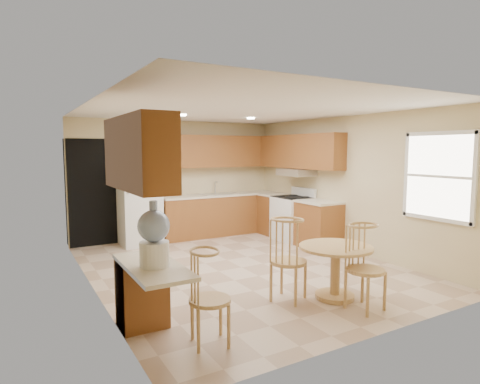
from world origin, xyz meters
TOP-DOWN VIEW (x-y plane):
  - floor at (0.00, 0.00)m, footprint 5.50×5.50m
  - ceiling at (0.00, 0.00)m, footprint 4.50×5.50m
  - wall_back at (0.00, 2.75)m, footprint 4.50×0.02m
  - wall_front at (0.00, -2.75)m, footprint 4.50×0.02m
  - wall_left at (-2.25, 0.00)m, footprint 0.02×5.50m
  - wall_right at (2.25, 0.00)m, footprint 0.02×5.50m
  - doorway at (-1.75, 2.73)m, footprint 0.90×0.02m
  - base_cab_back at (0.88, 2.45)m, footprint 2.75×0.60m
  - counter_back at (0.88, 2.45)m, footprint 2.75×0.63m
  - base_cab_right_a at (1.95, 1.85)m, footprint 0.60×0.59m
  - counter_right_a at (1.95, 1.85)m, footprint 0.63×0.59m
  - base_cab_right_b at (1.95, 0.40)m, footprint 0.60×0.80m
  - counter_right_b at (1.95, 0.40)m, footprint 0.63×0.80m
  - upper_cab_back at (0.88, 2.58)m, footprint 2.75×0.33m
  - upper_cab_right at (2.08, 1.21)m, footprint 0.33×2.42m
  - upper_cab_left at (-2.08, -1.60)m, footprint 0.33×1.40m
  - sink at (0.85, 2.45)m, footprint 0.78×0.44m
  - range_hood at (2.00, 1.18)m, footprint 0.50×0.76m
  - desk_pedestal at (-2.00, -1.32)m, footprint 0.48×0.42m
  - desk_top at (-2.00, -1.70)m, footprint 0.50×1.20m
  - window at (2.23, -1.85)m, footprint 0.06×1.12m
  - can_light_a at (-0.50, 1.20)m, footprint 0.14×0.14m
  - can_light_b at (0.90, 1.20)m, footprint 0.14×0.14m
  - refrigerator at (-0.95, 2.40)m, footprint 0.75×0.73m
  - stove at (1.92, 1.18)m, footprint 0.65×0.76m
  - dining_table at (0.35, -1.75)m, footprint 0.92×0.92m
  - chair_table_a at (-0.20, -1.60)m, footprint 0.46×0.58m
  - chair_table_b at (0.40, -2.30)m, footprint 0.44×0.44m
  - chair_desk at (-1.55, -2.14)m, footprint 0.41×0.53m
  - water_crock at (-2.00, -1.77)m, footprint 0.31×0.31m

SIDE VIEW (x-z plane):
  - floor at x=0.00m, z-range 0.00..0.00m
  - desk_pedestal at x=-2.00m, z-range 0.00..0.72m
  - base_cab_back at x=0.88m, z-range 0.00..0.87m
  - base_cab_right_a at x=1.95m, z-range 0.00..0.87m
  - base_cab_right_b at x=1.95m, z-range 0.00..0.87m
  - dining_table at x=0.35m, z-range 0.10..0.78m
  - stove at x=1.92m, z-range -0.08..1.01m
  - chair_desk at x=-1.55m, z-range 0.10..1.03m
  - chair_table_b at x=0.40m, z-range 0.11..1.12m
  - chair_table_a at x=-0.20m, z-range 0.11..1.15m
  - desk_top at x=-2.00m, z-range 0.73..0.77m
  - refrigerator at x=-0.95m, z-range 0.00..1.71m
  - counter_back at x=0.88m, z-range 0.87..0.91m
  - counter_right_a at x=1.95m, z-range 0.87..0.91m
  - counter_right_b at x=1.95m, z-range 0.87..0.91m
  - sink at x=0.85m, z-range 0.91..0.92m
  - doorway at x=-1.75m, z-range 0.00..2.10m
  - water_crock at x=-2.00m, z-range 0.74..1.37m
  - wall_back at x=0.00m, z-range 0.00..2.50m
  - wall_front at x=0.00m, z-range 0.00..2.50m
  - wall_left at x=-2.25m, z-range 0.00..2.50m
  - wall_right at x=2.25m, z-range 0.00..2.50m
  - range_hood at x=2.00m, z-range 1.35..1.49m
  - window at x=2.23m, z-range 0.85..2.15m
  - upper_cab_back at x=0.88m, z-range 1.50..2.20m
  - upper_cab_right at x=2.08m, z-range 1.50..2.20m
  - upper_cab_left at x=-2.08m, z-range 1.50..2.20m
  - can_light_a at x=-0.50m, z-range 2.48..2.49m
  - can_light_b at x=0.90m, z-range 2.48..2.49m
  - ceiling at x=0.00m, z-range 2.49..2.51m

